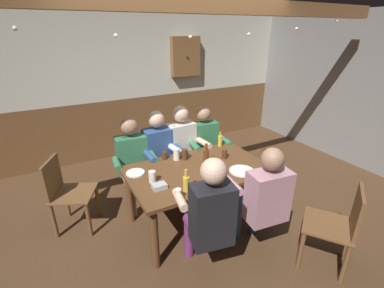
# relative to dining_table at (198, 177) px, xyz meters

# --- Properties ---
(ground_plane) EXTENTS (7.53, 7.53, 0.00)m
(ground_plane) POSITION_rel_dining_table_xyz_m (0.00, -0.09, -0.63)
(ground_plane) COLOR #4C331E
(back_wall_upper) EXTENTS (6.28, 0.12, 1.44)m
(back_wall_upper) POSITION_rel_dining_table_xyz_m (0.00, 2.43, 1.14)
(back_wall_upper) COLOR beige
(back_wall_wainscot) EXTENTS (6.28, 0.12, 1.05)m
(back_wall_wainscot) POSITION_rel_dining_table_xyz_m (0.00, 2.43, -0.11)
(back_wall_wainscot) COLOR brown
(back_wall_wainscot) RESTS_ON ground_plane
(side_wall_concrete) EXTENTS (0.12, 4.91, 2.48)m
(side_wall_concrete) POSITION_rel_dining_table_xyz_m (3.20, -0.09, 0.61)
(side_wall_concrete) COLOR gray
(side_wall_concrete) RESTS_ON ground_plane
(ceiling_beam) EXTENTS (5.65, 0.14, 0.16)m
(ceiling_beam) POSITION_rel_dining_table_xyz_m (0.00, 0.23, 1.78)
(ceiling_beam) COLOR brown
(dining_table) EXTENTS (1.57, 0.97, 0.73)m
(dining_table) POSITION_rel_dining_table_xyz_m (0.00, 0.00, 0.00)
(dining_table) COLOR brown
(dining_table) RESTS_ON ground_plane
(person_0) EXTENTS (0.55, 0.53, 1.20)m
(person_0) POSITION_rel_dining_table_xyz_m (-0.54, 0.71, 0.04)
(person_0) COLOR #33724C
(person_0) RESTS_ON ground_plane
(person_1) EXTENTS (0.50, 0.53, 1.23)m
(person_1) POSITION_rel_dining_table_xyz_m (-0.18, 0.71, 0.05)
(person_1) COLOR #2D4C84
(person_1) RESTS_ON ground_plane
(person_2) EXTENTS (0.53, 0.55, 1.25)m
(person_2) POSITION_rel_dining_table_xyz_m (0.18, 0.70, 0.06)
(person_2) COLOR silver
(person_2) RESTS_ON ground_plane
(person_3) EXTENTS (0.58, 0.54, 1.20)m
(person_3) POSITION_rel_dining_table_xyz_m (0.52, 0.70, 0.03)
(person_3) COLOR #33724C
(person_3) RESTS_ON ground_plane
(person_4) EXTENTS (0.54, 0.58, 1.27)m
(person_4) POSITION_rel_dining_table_xyz_m (-0.30, -0.71, 0.07)
(person_4) COLOR black
(person_4) RESTS_ON ground_plane
(person_5) EXTENTS (0.57, 0.56, 1.22)m
(person_5) POSITION_rel_dining_table_xyz_m (0.32, -0.72, 0.05)
(person_5) COLOR #B78493
(person_5) RESTS_ON ground_plane
(chair_empty_near_right) EXTENTS (0.59, 0.59, 0.88)m
(chair_empty_near_right) POSITION_rel_dining_table_xyz_m (-1.36, 0.65, -0.15)
(chair_empty_near_right) COLOR brown
(chair_empty_near_right) RESTS_ON ground_plane
(chair_empty_near_left) EXTENTS (0.61, 0.61, 0.88)m
(chair_empty_near_left) POSITION_rel_dining_table_xyz_m (0.84, -1.20, -0.15)
(chair_empty_near_left) COLOR brown
(chair_empty_near_left) RESTS_ON ground_plane
(condiment_caddy) EXTENTS (0.14, 0.10, 0.05)m
(condiment_caddy) POSITION_rel_dining_table_xyz_m (-0.54, -0.17, 0.13)
(condiment_caddy) COLOR #B2B7BC
(condiment_caddy) RESTS_ON dining_table
(plate_0) EXTENTS (0.28, 0.28, 0.01)m
(plate_0) POSITION_rel_dining_table_xyz_m (0.39, -0.29, 0.11)
(plate_0) COLOR white
(plate_0) RESTS_ON dining_table
(plate_1) EXTENTS (0.20, 0.20, 0.01)m
(plate_1) POSITION_rel_dining_table_xyz_m (-0.66, 0.23, 0.11)
(plate_1) COLOR white
(plate_1) RESTS_ON dining_table
(bottle_0) EXTENTS (0.06, 0.06, 0.23)m
(bottle_0) POSITION_rel_dining_table_xyz_m (-0.33, -0.33, 0.19)
(bottle_0) COLOR gold
(bottle_0) RESTS_ON dining_table
(bottle_1) EXTENTS (0.07, 0.07, 0.26)m
(bottle_1) POSITION_rel_dining_table_xyz_m (0.13, 0.05, 0.21)
(bottle_1) COLOR #593314
(bottle_1) RESTS_ON dining_table
(bottle_2) EXTENTS (0.06, 0.06, 0.20)m
(bottle_2) POSITION_rel_dining_table_xyz_m (0.58, 0.42, 0.18)
(bottle_2) COLOR gold
(bottle_2) RESTS_ON dining_table
(pint_glass_0) EXTENTS (0.07, 0.07, 0.13)m
(pint_glass_0) POSITION_rel_dining_table_xyz_m (-0.02, 0.29, 0.17)
(pint_glass_0) COLOR #4C2D19
(pint_glass_0) RESTS_ON dining_table
(pint_glass_1) EXTENTS (0.08, 0.08, 0.12)m
(pint_glass_1) POSITION_rel_dining_table_xyz_m (-0.56, -0.02, 0.16)
(pint_glass_1) COLOR white
(pint_glass_1) RESTS_ON dining_table
(pint_glass_2) EXTENTS (0.08, 0.08, 0.14)m
(pint_glass_2) POSITION_rel_dining_table_xyz_m (-0.11, 0.33, 0.17)
(pint_glass_2) COLOR white
(pint_glass_2) RESTS_ON dining_table
(pint_glass_3) EXTENTS (0.06, 0.06, 0.12)m
(pint_glass_3) POSITION_rel_dining_table_xyz_m (0.42, 0.08, 0.16)
(pint_glass_3) COLOR #4C2D19
(pint_glass_3) RESTS_ON dining_table
(pint_glass_4) EXTENTS (0.06, 0.06, 0.10)m
(pint_glass_4) POSITION_rel_dining_table_xyz_m (-0.46, -0.42, 0.15)
(pint_glass_4) COLOR white
(pint_glass_4) RESTS_ON dining_table
(pint_glass_5) EXTENTS (0.06, 0.06, 0.10)m
(pint_glass_5) POSITION_rel_dining_table_xyz_m (-0.24, 0.41, 0.15)
(pint_glass_5) COLOR #4C2D19
(pint_glass_5) RESTS_ON dining_table
(pint_glass_6) EXTENTS (0.07, 0.07, 0.13)m
(pint_glass_6) POSITION_rel_dining_table_xyz_m (0.03, -0.26, 0.17)
(pint_glass_6) COLOR #E5C64C
(pint_glass_6) RESTS_ON dining_table
(wall_dart_cabinet) EXTENTS (0.56, 0.15, 0.70)m
(wall_dart_cabinet) POSITION_rel_dining_table_xyz_m (1.04, 2.30, 1.09)
(wall_dart_cabinet) COLOR brown
(string_lights) EXTENTS (4.43, 0.04, 0.21)m
(string_lights) POSITION_rel_dining_table_xyz_m (0.00, 0.18, 1.56)
(string_lights) COLOR #F9EAB2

